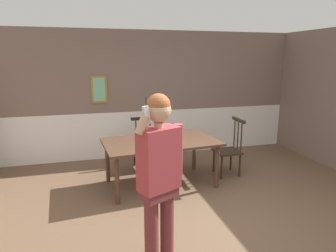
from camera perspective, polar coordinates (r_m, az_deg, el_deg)
The scene contains 6 objects.
ground_plane at distance 4.04m, azimuth 6.49°, elevation -18.35°, with size 7.13×7.13×0.00m, color brown.
room_back_partition at distance 6.37m, azimuth -3.22°, elevation 5.67°, with size 6.48×0.17×2.67m.
dining_table at distance 4.86m, azimuth -1.41°, elevation -3.76°, with size 1.94×1.23×0.77m.
chair_near_window at distance 5.47m, azimuth 11.81°, elevation -4.41°, with size 0.45×0.45×1.05m.
chair_by_doorway at distance 5.77m, azimuth -4.39°, elevation -3.26°, with size 0.51×0.51×0.97m.
person_figure at distance 2.84m, azimuth -1.65°, elevation -8.76°, with size 0.50×0.35×1.79m.
Camera 1 is at (-1.32, -3.19, 2.10)m, focal length 31.34 mm.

